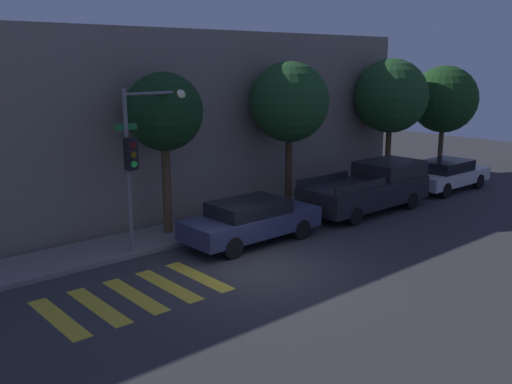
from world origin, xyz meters
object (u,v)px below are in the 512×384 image
Objects in this scene: sedan_middle at (446,174)px; tree_midblock at (289,102)px; tree_near_corner at (164,113)px; tree_far_end at (391,96)px; pickup_truck at (370,187)px; sedan_near_corner at (251,220)px; traffic_light_pole at (142,144)px; tree_behind_truck at (444,99)px.

tree_midblock is at bearing 162.81° from sedan_middle.
tree_far_end is (11.79, 0.00, 0.05)m from tree_near_corner.
sedan_middle is (5.37, -0.00, -0.18)m from pickup_truck.
tree_midblock is (3.88, 2.31, 3.34)m from sedan_near_corner.
tree_far_end reaches higher than pickup_truck.
traffic_light_pole is at bearing 171.96° from pickup_truck.
tree_far_end is 1.06× the size of tree_behind_truck.
pickup_truck is 5.75m from tree_far_end.
traffic_light_pole is at bearing -143.63° from tree_near_corner.
traffic_light_pole is 1.09× the size of sedan_middle.
sedan_near_corner is 11.34m from sedan_middle.
tree_near_corner is at bearing 169.88° from sedan_middle.
tree_behind_truck is at bearing 8.97° from sedan_near_corner.
tree_near_corner is 0.98× the size of tree_behind_truck.
sedan_middle is at bearing -0.00° from pickup_truck.
traffic_light_pole is 9.37m from pickup_truck.
tree_midblock is (5.47, 0.00, 0.07)m from tree_near_corner.
tree_near_corner is at bearing 180.00° from tree_behind_truck.
pickup_truck is at bearing 180.00° from sedan_middle.
pickup_truck reaches higher than sedan_middle.
sedan_near_corner is 5.62m from tree_midblock.
pickup_truck is 1.02× the size of tree_behind_truck.
sedan_middle is (11.34, 0.00, -0.02)m from sedan_near_corner.
tree_behind_truck is at bearing 35.11° from sedan_middle.
traffic_light_pole is 0.87× the size of tree_midblock.
tree_midblock reaches higher than sedan_middle.
sedan_middle is 0.83× the size of tree_behind_truck.
traffic_light_pole is 7.00m from tree_midblock.
tree_midblock is at bearing 180.00° from tree_behind_truck.
tree_near_corner reaches higher than sedan_middle.
traffic_light_pole is at bearing 174.95° from sedan_middle.
pickup_truck is (8.97, -1.27, -2.38)m from traffic_light_pole.
pickup_truck is at bearing -151.38° from tree_far_end.
tree_far_end is 4.43m from tree_behind_truck.
tree_near_corner is at bearing 36.37° from traffic_light_pole.
traffic_light_pole reaches higher than sedan_middle.
sedan_middle is 4.21m from tree_far_end.
tree_near_corner is at bearing 180.00° from tree_midblock.
pickup_truck is at bearing 0.00° from sedan_near_corner.
pickup_truck is 0.98× the size of tree_midblock.
tree_midblock reaches higher than tree_behind_truck.
sedan_middle is 0.84× the size of tree_near_corner.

